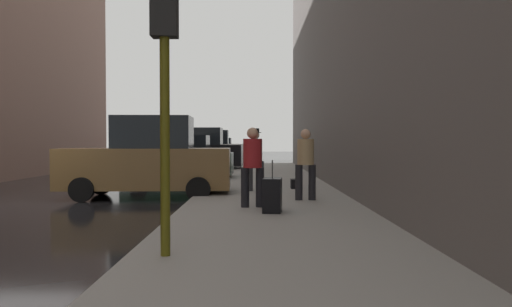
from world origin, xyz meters
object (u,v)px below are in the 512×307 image
traffic_light (165,45)px  pedestrian_with_beanie (256,156)px  parked_bronze_suv (149,160)px  duffel_bag (296,184)px  parked_dark_green_sedan (180,159)px  rolling_suitcase (273,195)px  fire_hydrant (224,170)px  pedestrian_in_tan_coat (306,160)px  pedestrian_in_red_jacket (253,163)px  parked_red_hatchback (217,150)px  parked_white_van (210,149)px  parked_black_suv (199,151)px

traffic_light → pedestrian_with_beanie: (1.10, 7.99, -1.62)m
parked_bronze_suv → duffel_bag: parked_bronze_suv is taller
traffic_light → parked_dark_green_sedan: bearing=97.9°
traffic_light → rolling_suitcase: (1.45, 3.78, -2.27)m
rolling_suitcase → traffic_light: bearing=-111.0°
fire_hydrant → pedestrian_in_tan_coat: pedestrian_in_tan_coat is taller
pedestrian_in_red_jacket → duffel_bag: size_ratio=3.89×
fire_hydrant → parked_red_hatchback: bearing=95.3°
parked_white_van → parked_red_hatchback: 5.66m
parked_bronze_suv → rolling_suitcase: parked_bronze_suv is taller
pedestrian_in_red_jacket → pedestrian_in_tan_coat: same height
parked_black_suv → traffic_light: (1.85, -19.77, 1.73)m
parked_black_suv → pedestrian_in_tan_coat: bearing=-73.4°
pedestrian_in_red_jacket → duffel_bag: pedestrian_in_red_jacket is taller
parked_black_suv → rolling_suitcase: parked_black_suv is taller
parked_black_suv → pedestrian_in_red_jacket: bearing=-79.2°
parked_bronze_suv → pedestrian_with_beanie: parked_bronze_suv is taller
pedestrian_in_tan_coat → duffel_bag: 3.00m
parked_white_van → pedestrian_with_beanie: 18.14m
parked_black_suv → fire_hydrant: parked_black_suv is taller
parked_white_van → pedestrian_in_tan_coat: (4.17, -20.08, 0.07)m
parked_white_van → pedestrian_with_beanie: (2.96, -17.90, 0.10)m
fire_hydrant → parked_bronze_suv: bearing=-111.7°
parked_bronze_suv → parked_black_suv: bearing=90.0°
parked_dark_green_sedan → parked_black_suv: size_ratio=0.91×
pedestrian_with_beanie → parked_black_suv: bearing=104.1°
parked_dark_green_sedan → duffel_bag: (4.18, -4.64, -0.56)m
pedestrian_in_tan_coat → duffel_bag: bearing=89.8°
pedestrian_with_beanie → pedestrian_in_red_jacket: bearing=-90.9°
parked_white_van → rolling_suitcase: size_ratio=4.45×
traffic_light → pedestrian_in_red_jacket: size_ratio=2.11×
traffic_light → duffel_bag: (2.33, 8.71, -2.47)m
parked_red_hatchback → duffel_bag: size_ratio=9.56×
duffel_bag → parked_dark_green_sedan: bearing=132.0°
parked_bronze_suv → traffic_light: 8.00m
parked_black_suv → pedestrian_in_red_jacket: 15.53m
pedestrian_in_red_jacket → rolling_suitcase: 1.04m
duffel_bag → rolling_suitcase: bearing=-100.1°
traffic_light → pedestrian_in_tan_coat: size_ratio=2.11×
parked_bronze_suv → pedestrian_with_beanie: 2.99m
parked_black_suv → fire_hydrant: size_ratio=6.59×
rolling_suitcase → duffel_bag: 5.01m
pedestrian_with_beanie → parked_dark_green_sedan: bearing=118.9°
parked_red_hatchback → fire_hydrant: parked_red_hatchback is taller
duffel_bag → pedestrian_with_beanie: bearing=-149.7°
parked_bronze_suv → parked_red_hatchback: parked_bronze_suv is taller
fire_hydrant → pedestrian_with_beanie: pedestrian_with_beanie is taller
pedestrian_in_tan_coat → rolling_suitcase: bearing=-113.0°
parked_dark_green_sedan → traffic_light: 13.61m
traffic_light → parked_white_van: bearing=94.1°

